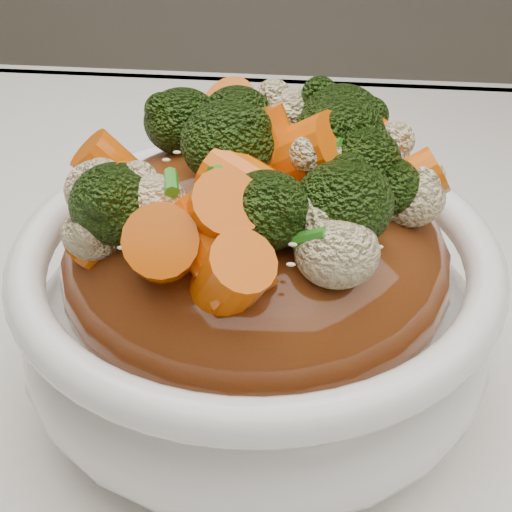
# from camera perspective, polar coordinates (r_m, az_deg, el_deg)

# --- Properties ---
(tablecloth) EXTENTS (1.20, 0.80, 0.04)m
(tablecloth) POSITION_cam_1_polar(r_m,az_deg,el_deg) (0.45, 1.84, -9.71)
(tablecloth) COLOR white
(tablecloth) RESTS_ON dining_table
(bowl) EXTENTS (0.24, 0.24, 0.09)m
(bowl) POSITION_cam_1_polar(r_m,az_deg,el_deg) (0.40, -0.00, -4.15)
(bowl) COLOR white
(bowl) RESTS_ON tablecloth
(sauce_base) EXTENTS (0.19, 0.19, 0.10)m
(sauce_base) POSITION_cam_1_polar(r_m,az_deg,el_deg) (0.38, -0.00, -0.40)
(sauce_base) COLOR #5E2A10
(sauce_base) RESTS_ON bowl
(carrots) EXTENTS (0.19, 0.19, 0.05)m
(carrots) POSITION_cam_1_polar(r_m,az_deg,el_deg) (0.34, -0.00, 8.79)
(carrots) COLOR #D75607
(carrots) RESTS_ON sauce_base
(broccoli) EXTENTS (0.19, 0.19, 0.05)m
(broccoli) POSITION_cam_1_polar(r_m,az_deg,el_deg) (0.34, -0.00, 8.63)
(broccoli) COLOR black
(broccoli) RESTS_ON sauce_base
(cauliflower) EXTENTS (0.19, 0.19, 0.04)m
(cauliflower) POSITION_cam_1_polar(r_m,az_deg,el_deg) (0.34, -0.00, 8.31)
(cauliflower) COLOR beige
(cauliflower) RESTS_ON sauce_base
(scallions) EXTENTS (0.14, 0.14, 0.02)m
(scallions) POSITION_cam_1_polar(r_m,az_deg,el_deg) (0.34, -0.00, 8.95)
(scallions) COLOR #26721A
(scallions) RESTS_ON sauce_base
(sesame_seeds) EXTENTS (0.17, 0.17, 0.01)m
(sesame_seeds) POSITION_cam_1_polar(r_m,az_deg,el_deg) (0.34, -0.00, 8.95)
(sesame_seeds) COLOR beige
(sesame_seeds) RESTS_ON sauce_base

